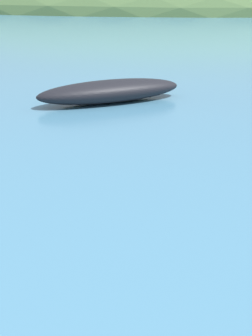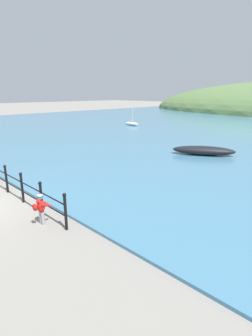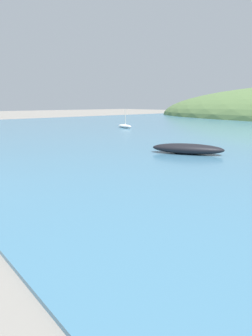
# 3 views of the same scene
# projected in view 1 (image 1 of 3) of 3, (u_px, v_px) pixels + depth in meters

# --- Properties ---
(water) EXTENTS (80.00, 60.00, 0.10)m
(water) POSITION_uv_depth(u_px,v_px,m) (128.00, 32.00, 30.03)
(water) COLOR teal
(water) RESTS_ON ground
(far_hillside) EXTENTS (77.76, 42.77, 13.80)m
(far_hillside) POSITION_uv_depth(u_px,v_px,m) (158.00, 6.00, 60.56)
(far_hillside) COLOR #567542
(far_hillside) RESTS_ON ground
(boat_blue_hull) EXTENTS (4.00, 2.95, 0.59)m
(boat_blue_hull) POSITION_uv_depth(u_px,v_px,m) (110.00, 91.00, 12.43)
(boat_blue_hull) COLOR black
(boat_blue_hull) RESTS_ON water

